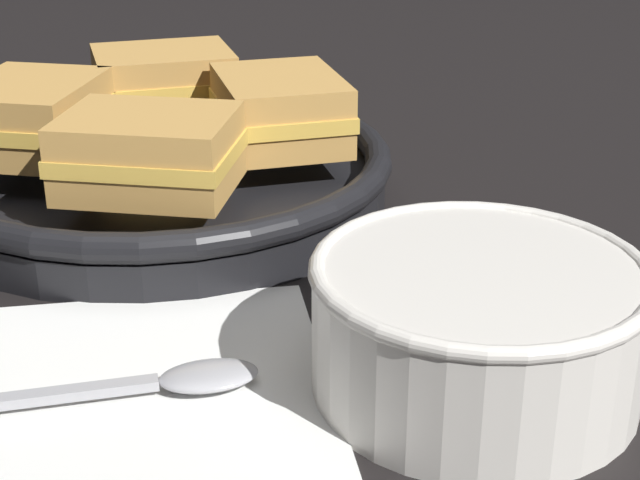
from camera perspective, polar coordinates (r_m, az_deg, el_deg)
ground_plane at (r=0.50m, az=-2.81°, el=-6.03°), size 4.00×4.00×0.00m
napkin at (r=0.47m, az=-14.16°, el=-9.14°), size 0.26×0.22×0.00m
soup_bowl at (r=0.45m, az=9.16°, el=-4.54°), size 0.16×0.16×0.07m
spoon at (r=0.46m, az=-8.97°, el=-8.12°), size 0.15×0.04×0.01m
skillet at (r=0.68m, az=-9.21°, el=3.84°), size 0.31×0.45×0.04m
sandwich_near_left at (r=0.68m, az=-16.43°, el=6.93°), size 0.10×0.12×0.05m
sandwich_near_right at (r=0.59m, az=-9.93°, el=5.03°), size 0.12×0.10×0.05m
sandwich_far_left at (r=0.66m, az=-2.33°, el=7.59°), size 0.10×0.11×0.05m
sandwich_far_right at (r=0.74m, az=-9.07°, el=9.11°), size 0.12×0.10×0.05m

